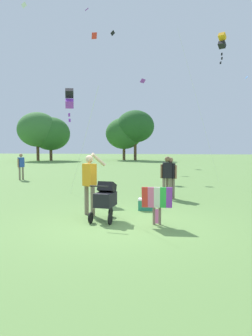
% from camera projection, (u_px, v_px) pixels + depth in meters
% --- Properties ---
extents(ground_plane, '(120.00, 120.00, 0.00)m').
position_uv_depth(ground_plane, '(119.00, 225.00, 7.99)').
color(ground_plane, '#668E47').
extents(treeline_distant, '(41.25, 7.53, 6.31)m').
position_uv_depth(treeline_distant, '(131.00, 130.00, 39.62)').
color(treeline_distant, brown).
rests_on(treeline_distant, ground).
extents(child_with_butterfly_kite, '(0.74, 0.34, 0.97)m').
position_uv_depth(child_with_butterfly_kite, '(157.00, 201.00, 7.92)').
color(child_with_butterfly_kite, '#7F705B').
rests_on(child_with_butterfly_kite, ground).
extents(person_adult_flyer, '(0.68, 0.46, 1.77)m').
position_uv_depth(person_adult_flyer, '(90.00, 179.00, 9.01)').
color(person_adult_flyer, '#7F705B').
rests_on(person_adult_flyer, ground).
extents(stroller, '(0.62, 1.11, 1.03)m').
position_uv_depth(stroller, '(106.00, 197.00, 8.41)').
color(stroller, black).
rests_on(stroller, ground).
extents(kite_adult_black, '(2.26, 4.12, 4.26)m').
position_uv_depth(kite_adult_black, '(70.00, 99.00, 13.01)').
color(kite_adult_black, black).
rests_on(kite_adult_black, ground).
extents(kite_orange_delta, '(2.58, 3.11, 7.66)m').
position_uv_depth(kite_orange_delta, '(222.00, 41.00, 16.35)').
color(kite_orange_delta, '#F4A319').
rests_on(kite_orange_delta, ground).
extents(distant_kites_cluster, '(30.67, 13.22, 7.94)m').
position_uv_depth(distant_kites_cluster, '(105.00, 39.00, 28.54)').
color(distant_kites_cluster, red).
extents(person_red_shirt, '(0.31, 0.44, 1.48)m').
position_uv_depth(person_red_shirt, '(21.00, 165.00, 18.06)').
color(person_red_shirt, '#7F705B').
rests_on(person_red_shirt, ground).
extents(person_sitting_far, '(0.47, 0.28, 1.52)m').
position_uv_depth(person_sitting_far, '(170.00, 174.00, 11.85)').
color(person_sitting_far, '#7F705B').
rests_on(person_sitting_far, ground).
extents(person_couple_left, '(0.50, 0.23, 1.55)m').
position_uv_depth(person_couple_left, '(167.00, 174.00, 11.77)').
color(person_couple_left, '#7F705B').
rests_on(person_couple_left, ground).
extents(cooler_box, '(0.45, 0.33, 0.35)m').
position_uv_depth(cooler_box, '(146.00, 204.00, 9.79)').
color(cooler_box, '#288466').
rests_on(cooler_box, ground).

